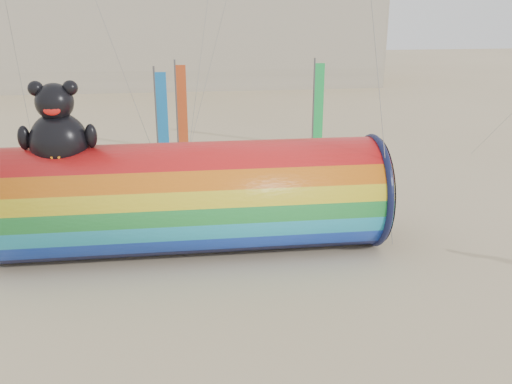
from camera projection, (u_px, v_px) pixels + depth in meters
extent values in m
plane|color=#CCB58C|center=(246.00, 280.00, 17.97)|extent=(160.00, 160.00, 0.00)
cylinder|color=red|center=(191.00, 198.00, 19.58)|extent=(13.14, 3.83, 3.83)
torus|color=#0F1438|center=(372.00, 190.00, 20.36)|extent=(0.26, 4.02, 4.02)
cylinder|color=black|center=(376.00, 190.00, 20.38)|extent=(0.07, 3.79, 3.79)
ellipsoid|color=black|center=(59.00, 143.00, 18.40)|extent=(1.87, 1.68, 1.97)
ellipsoid|color=orange|center=(56.00, 151.00, 17.87)|extent=(0.96, 0.42, 0.84)
sphere|color=black|center=(54.00, 102.00, 17.98)|extent=(1.20, 1.20, 1.20)
sphere|color=black|center=(35.00, 89.00, 17.77)|extent=(0.48, 0.48, 0.48)
sphere|color=black|center=(70.00, 88.00, 17.90)|extent=(0.48, 0.48, 0.48)
ellipsoid|color=red|center=(52.00, 110.00, 17.57)|extent=(0.53, 0.19, 0.34)
ellipsoid|color=black|center=(24.00, 138.00, 18.10)|extent=(0.39, 0.39, 0.79)
ellipsoid|color=black|center=(91.00, 136.00, 18.35)|extent=(0.39, 0.39, 0.79)
cylinder|color=#59595E|center=(156.00, 117.00, 29.27)|extent=(0.10, 0.10, 5.20)
cube|color=blue|center=(162.00, 116.00, 29.29)|extent=(0.56, 0.06, 4.50)
cylinder|color=#59595E|center=(177.00, 106.00, 32.29)|extent=(0.10, 0.10, 5.20)
cube|color=#C7451C|center=(182.00, 105.00, 32.31)|extent=(0.56, 0.06, 4.50)
cylinder|color=#59595E|center=(313.00, 103.00, 33.14)|extent=(0.10, 0.10, 5.20)
cube|color=green|center=(319.00, 102.00, 33.16)|extent=(0.56, 0.06, 4.50)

